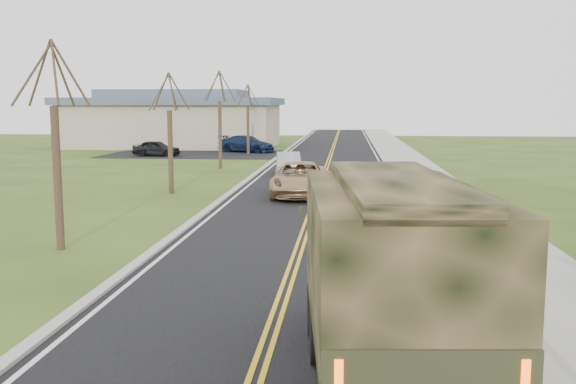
# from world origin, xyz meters

# --- Properties ---
(road) EXTENTS (8.00, 120.00, 0.01)m
(road) POSITION_xyz_m (0.00, 40.00, 0.01)
(road) COLOR black
(road) RESTS_ON ground
(curb_right) EXTENTS (0.30, 120.00, 0.12)m
(curb_right) POSITION_xyz_m (4.15, 40.00, 0.06)
(curb_right) COLOR #9E998E
(curb_right) RESTS_ON ground
(sidewalk_right) EXTENTS (3.20, 120.00, 0.10)m
(sidewalk_right) POSITION_xyz_m (5.90, 40.00, 0.05)
(sidewalk_right) COLOR #9E998E
(sidewalk_right) RESTS_ON ground
(curb_left) EXTENTS (0.30, 120.00, 0.10)m
(curb_left) POSITION_xyz_m (-4.15, 40.00, 0.05)
(curb_left) COLOR #9E998E
(curb_left) RESTS_ON ground
(bare_tree_a) EXTENTS (1.93, 2.26, 6.08)m
(bare_tree_a) POSITION_xyz_m (-7.00, 10.00, 2.63)
(bare_tree_a) COLOR #38281C
(bare_tree_a) RESTS_ON ground
(bare_tree_b) EXTENTS (1.83, 2.14, 5.73)m
(bare_tree_b) POSITION_xyz_m (-7.00, 22.00, 2.48)
(bare_tree_b) COLOR #38281C
(bare_tree_b) RESTS_ON ground
(bare_tree_c) EXTENTS (2.04, 2.39, 6.42)m
(bare_tree_c) POSITION_xyz_m (-7.00, 34.00, 2.78)
(bare_tree_c) COLOR #38281C
(bare_tree_c) RESTS_ON ground
(bare_tree_d) EXTENTS (1.88, 2.20, 5.91)m
(bare_tree_d) POSITION_xyz_m (-7.00, 46.00, 2.55)
(bare_tree_d) COLOR #38281C
(bare_tree_d) RESTS_ON ground
(commercial_building) EXTENTS (25.50, 21.50, 5.65)m
(commercial_building) POSITION_xyz_m (-15.98, 55.97, 2.69)
(commercial_building) COLOR tan
(commercial_building) RESTS_ON ground
(military_truck) EXTENTS (2.84, 6.69, 3.25)m
(military_truck) POSITION_xyz_m (2.00, 1.70, 1.86)
(military_truck) COLOR black
(military_truck) RESTS_ON ground
(suv_champagne) EXTENTS (2.89, 5.77, 1.57)m
(suv_champagne) POSITION_xyz_m (-0.80, 21.80, 0.78)
(suv_champagne) COLOR tan
(suv_champagne) RESTS_ON ground
(sedan_silver) EXTENTS (1.93, 4.20, 1.33)m
(sedan_silver) POSITION_xyz_m (-2.19, 30.92, 0.67)
(sedan_silver) COLOR #BABABF
(sedan_silver) RESTS_ON ground
(lot_car_dark) EXTENTS (3.95, 1.82, 1.31)m
(lot_car_dark) POSITION_xyz_m (-14.21, 43.51, 0.66)
(lot_car_dark) COLOR black
(lot_car_dark) RESTS_ON ground
(lot_car_silver) EXTENTS (3.81, 1.85, 1.20)m
(lot_car_silver) POSITION_xyz_m (-8.57, 50.00, 0.60)
(lot_car_silver) COLOR #A0A0A4
(lot_car_silver) RESTS_ON ground
(lot_car_navy) EXTENTS (5.52, 3.81, 1.48)m
(lot_car_navy) POSITION_xyz_m (-7.48, 48.54, 0.74)
(lot_car_navy) COLOR #11203E
(lot_car_navy) RESTS_ON ground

